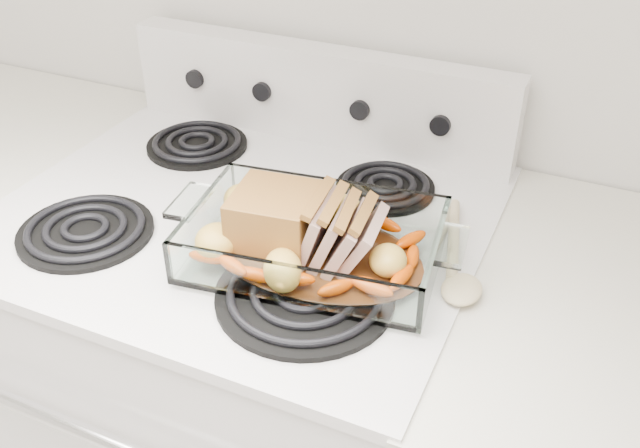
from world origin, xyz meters
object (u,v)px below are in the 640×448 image
at_px(baking_dish, 314,248).
at_px(pork_roast, 295,223).
at_px(electric_range, 257,401).
at_px(counter_left, 6,316).

bearing_deg(baking_dish, pork_roast, 172.31).
bearing_deg(pork_roast, electric_range, 147.53).
distance_m(electric_range, baking_dish, 0.52).
xyz_separation_m(electric_range, pork_roast, (0.14, -0.08, 0.52)).
height_order(electric_range, baking_dish, electric_range).
bearing_deg(baking_dish, electric_range, 146.40).
height_order(electric_range, counter_left, electric_range).
bearing_deg(pork_roast, counter_left, 172.62).
bearing_deg(counter_left, baking_dish, -5.48).
relative_size(counter_left, baking_dish, 2.60).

